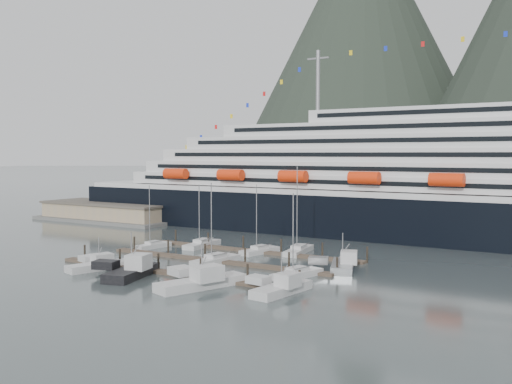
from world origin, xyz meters
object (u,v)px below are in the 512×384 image
sailboat_c (215,261)px  sailboat_a (153,246)px  trawler_b (131,271)px  sailboat_h (297,275)px  trawler_e (342,265)px  sailboat_e (202,245)px  trawler_c (201,281)px  cruise_ship (478,189)px  trawler_a (99,265)px  trawler_d (281,288)px  sailboat_f (260,251)px  warehouse (110,213)px  sailboat_g (299,251)px

sailboat_c → sailboat_a: bearing=76.2°
trawler_b → sailboat_c: bearing=-29.8°
sailboat_h → trawler_e: size_ratio=1.25×
sailboat_e → trawler_c: 39.02m
sailboat_h → trawler_b: 26.72m
trawler_e → sailboat_h: bearing=137.7°
sailboat_a → sailboat_h: size_ratio=0.97×
cruise_ship → trawler_a: 83.98m
cruise_ship → trawler_b: size_ratio=16.21×
cruise_ship → sailboat_c: size_ratio=13.80×
trawler_a → trawler_e: (35.49, 21.73, 0.08)m
sailboat_h → trawler_d: bearing=-150.6°
sailboat_e → sailboat_h: (32.24, -17.15, 0.01)m
cruise_ship → sailboat_f: (-33.09, -39.38, -11.60)m
sailboat_e → trawler_a: bearing=174.6°
trawler_e → trawler_a: bearing=99.7°
cruise_ship → sailboat_f: cruise_ship is taller
trawler_b → trawler_c: size_ratio=0.87×
trawler_b → trawler_a: bearing=63.5°
warehouse → trawler_e: (89.88, -33.58, -1.35)m
cruise_ship → sailboat_e: (-47.92, -38.83, -11.61)m
warehouse → sailboat_f: 73.86m
trawler_a → trawler_d: size_ratio=1.02×
sailboat_c → sailboat_e: size_ratio=1.10×
trawler_a → trawler_c: size_ratio=0.77×
trawler_a → trawler_d: (35.23, 1.36, 0.04)m
sailboat_c → sailboat_f: bearing=0.1°
sailboat_g → warehouse: bearing=63.7°
warehouse → trawler_d: bearing=-31.0°
sailboat_e → sailboat_a: bearing=125.0°
trawler_e → trawler_b: bearing=110.0°
sailboat_c → sailboat_f: size_ratio=1.07×
sailboat_e → trawler_a: 29.43m
sailboat_a → trawler_e: (43.59, -0.92, 0.48)m
sailboat_g → sailboat_h: 23.72m
cruise_ship → sailboat_g: (-26.66, -34.95, -11.58)m
sailboat_a → sailboat_e: 10.34m
warehouse → sailboat_f: sailboat_f is taller
sailboat_e → sailboat_h: size_ratio=0.98×
trawler_b → trawler_d: trawler_b is taller
cruise_ship → sailboat_h: bearing=-105.7°
trawler_b → warehouse: bearing=32.3°
sailboat_e → trawler_e: sailboat_e is taller
sailboat_f → trawler_e: sailboat_f is taller
sailboat_f → trawler_d: bearing=-133.3°
sailboat_c → trawler_c: sailboat_c is taller
trawler_e → trawler_c: bearing=130.7°
trawler_a → trawler_e: trawler_e is taller
warehouse → trawler_c: bearing=-36.2°
warehouse → sailboat_a: bearing=-35.2°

